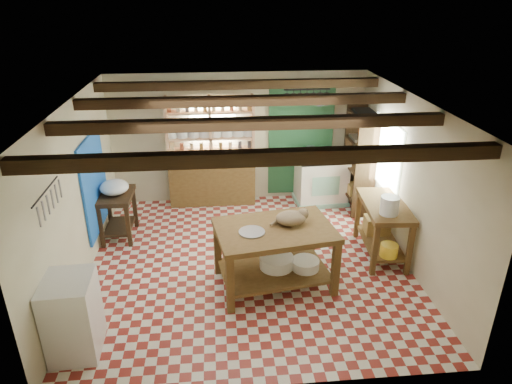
{
  "coord_description": "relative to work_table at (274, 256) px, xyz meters",
  "views": [
    {
      "loc": [
        -0.46,
        -6.21,
        4.05
      ],
      "look_at": [
        0.15,
        0.3,
        1.11
      ],
      "focal_mm": 32.0,
      "sensor_mm": 36.0,
      "label": 1
    }
  ],
  "objects": [
    {
      "name": "basin_large",
      "position": [
        0.04,
        0.06,
        -0.13
      ],
      "size": [
        0.58,
        0.58,
        0.18
      ],
      "primitive_type": "cylinder",
      "rotation": [
        0.0,
        0.0,
        0.16
      ],
      "color": "white",
      "rests_on": "work_table"
    },
    {
      "name": "ceiling",
      "position": [
        -0.33,
        0.58,
        2.13
      ],
      "size": [
        5.0,
        5.0,
        0.02
      ],
      "primitive_type": "cube",
      "color": "#424246",
      "rests_on": "wall_back"
    },
    {
      "name": "wall_front",
      "position": [
        -0.33,
        -1.92,
        0.83
      ],
      "size": [
        5.0,
        0.04,
        2.6
      ],
      "primitive_type": "cube",
      "color": "beige",
      "rests_on": "floor"
    },
    {
      "name": "enamel_bowl",
      "position": [
        -2.53,
        1.65,
        0.48
      ],
      "size": [
        0.49,
        0.49,
        0.24
      ],
      "primitive_type": "ellipsoid",
      "rotation": [
        0.0,
        0.0,
        -0.0
      ],
      "color": "white",
      "rests_on": "prep_table"
    },
    {
      "name": "shelving_unit",
      "position": [
        -0.88,
        2.89,
        0.63
      ],
      "size": [
        1.7,
        0.34,
        2.2
      ],
      "primitive_type": "cube",
      "color": "tan",
      "rests_on": "floor"
    },
    {
      "name": "cat",
      "position": [
        0.24,
        0.09,
        0.57
      ],
      "size": [
        0.52,
        0.46,
        0.2
      ],
      "primitive_type": "ellipsoid",
      "rotation": [
        0.0,
        0.0,
        0.33
      ],
      "color": "#917754",
      "rests_on": "work_table"
    },
    {
      "name": "pot_rack",
      "position": [
        0.92,
        2.63,
        1.71
      ],
      "size": [
        0.86,
        0.12,
        0.36
      ],
      "primitive_type": "cube",
      "color": "black",
      "rests_on": "ceiling"
    },
    {
      "name": "wall_left",
      "position": [
        -2.83,
        0.58,
        0.83
      ],
      "size": [
        0.04,
        5.0,
        2.6
      ],
      "primitive_type": "cube",
      "color": "beige",
      "rests_on": "floor"
    },
    {
      "name": "kettle_left",
      "position": [
        1.06,
        2.72,
        0.62
      ],
      "size": [
        0.21,
        0.21,
        0.22
      ],
      "primitive_type": "cylinder",
      "rotation": [
        0.0,
        0.0,
        0.05
      ],
      "color": "#93949A",
      "rests_on": "stove"
    },
    {
      "name": "wall_right",
      "position": [
        2.17,
        0.58,
        0.83
      ],
      "size": [
        0.04,
        5.0,
        2.6
      ],
      "primitive_type": "cube",
      "color": "beige",
      "rests_on": "floor"
    },
    {
      "name": "stove",
      "position": [
        1.31,
        2.73,
        0.02
      ],
      "size": [
        1.03,
        0.72,
        0.98
      ],
      "primitive_type": "cube",
      "rotation": [
        0.0,
        0.0,
        0.05
      ],
      "color": "#EFE5CF",
      "rests_on": "floor"
    },
    {
      "name": "right_counter",
      "position": [
        1.85,
        0.65,
        -0.01
      ],
      "size": [
        0.75,
        1.34,
        0.93
      ],
      "primitive_type": "cube",
      "rotation": [
        0.0,
        0.0,
        -0.08
      ],
      "color": "brown",
      "rests_on": "floor"
    },
    {
      "name": "yellow_tub",
      "position": [
        1.81,
        0.2,
        -0.12
      ],
      "size": [
        0.29,
        0.29,
        0.2
      ],
      "primitive_type": "cylinder",
      "rotation": [
        0.0,
        0.0,
        -0.08
      ],
      "color": "yellow",
      "rests_on": "right_counter"
    },
    {
      "name": "utensil_rail",
      "position": [
        -2.77,
        -0.62,
        1.31
      ],
      "size": [
        0.06,
        0.9,
        0.28
      ],
      "primitive_type": "cube",
      "color": "black",
      "rests_on": "wall_left"
    },
    {
      "name": "steel_tray",
      "position": [
        -0.34,
        -0.1,
        0.48
      ],
      "size": [
        0.42,
        0.42,
        0.02
      ],
      "primitive_type": "cylinder",
      "rotation": [
        0.0,
        0.0,
        0.16
      ],
      "color": "#93949A",
      "rests_on": "work_table"
    },
    {
      "name": "green_wall_patch",
      "position": [
        0.92,
        3.05,
        0.78
      ],
      "size": [
        1.3,
        0.04,
        2.3
      ],
      "primitive_type": "cube",
      "color": "#1F4F2C",
      "rests_on": "wall_back"
    },
    {
      "name": "kettle_right",
      "position": [
        1.41,
        2.74,
        0.61
      ],
      "size": [
        0.17,
        0.17,
        0.2
      ],
      "primitive_type": "cylinder",
      "rotation": [
        0.0,
        0.0,
        0.05
      ],
      "color": "black",
      "rests_on": "stove"
    },
    {
      "name": "window_right",
      "position": [
        2.15,
        1.58,
        0.93
      ],
      "size": [
        0.02,
        1.3,
        1.2
      ],
      "primitive_type": "cube",
      "color": "silver",
      "rests_on": "wall_right"
    },
    {
      "name": "tall_rack",
      "position": [
        1.95,
        2.38,
        0.53
      ],
      "size": [
        0.4,
        0.86,
        2.0
      ],
      "primitive_type": "cube",
      "color": "#372413",
      "rests_on": "floor"
    },
    {
      "name": "basin_small",
      "position": [
        0.46,
        -0.03,
        -0.15
      ],
      "size": [
        0.47,
        0.47,
        0.14
      ],
      "primitive_type": "cylinder",
      "rotation": [
        0.0,
        0.0,
        0.16
      ],
      "color": "white",
      "rests_on": "work_table"
    },
    {
      "name": "wicker_basket",
      "position": [
        1.87,
        0.95,
        -0.08
      ],
      "size": [
        0.42,
        0.35,
        0.28
      ],
      "primitive_type": "cube",
      "rotation": [
        0.0,
        0.0,
        -0.08
      ],
      "color": "#AB8745",
      "rests_on": "right_counter"
    },
    {
      "name": "white_bucket",
      "position": [
        1.77,
        0.3,
        0.6
      ],
      "size": [
        0.3,
        0.3,
        0.28
      ],
      "primitive_type": "cylinder",
      "rotation": [
        0.0,
        0.0,
        -0.08
      ],
      "color": "white",
      "rests_on": "right_counter"
    },
    {
      "name": "work_table",
      "position": [
        0.0,
        0.0,
        0.0
      ],
      "size": [
        1.81,
        1.35,
        0.94
      ],
      "primitive_type": "cube",
      "rotation": [
        0.0,
        0.0,
        0.16
      ],
      "color": "brown",
      "rests_on": "floor"
    },
    {
      "name": "white_cabinet",
      "position": [
        -2.55,
        -1.14,
        0.03
      ],
      "size": [
        0.59,
        0.69,
        1.0
      ],
      "primitive_type": "cube",
      "rotation": [
        0.0,
        0.0,
        0.04
      ],
      "color": "white",
      "rests_on": "floor"
    },
    {
      "name": "blue_wall_patch",
      "position": [
        -2.8,
        1.48,
        0.63
      ],
      "size": [
        0.04,
        1.4,
        1.6
      ],
      "primitive_type": "cube",
      "color": "blue",
      "rests_on": "wall_left"
    },
    {
      "name": "wall_back",
      "position": [
        -0.33,
        3.08,
        0.83
      ],
      "size": [
        5.0,
        0.04,
        2.6
      ],
      "primitive_type": "cube",
      "color": "beige",
      "rests_on": "floor"
    },
    {
      "name": "ceiling_beams",
      "position": [
        -0.33,
        0.58,
        2.01
      ],
      "size": [
        5.0,
        3.8,
        0.15
      ],
      "primitive_type": "cube",
      "color": "#372413",
      "rests_on": "ceiling"
    },
    {
      "name": "floor",
      "position": [
        -0.33,
        0.58,
        -0.48
      ],
      "size": [
        5.0,
        5.0,
        0.02
      ],
      "primitive_type": "cube",
      "color": "maroon",
      "rests_on": "ground"
    },
    {
      "name": "window_back",
      "position": [
        -0.83,
        3.06,
        1.23
      ],
      "size": [
        0.9,
        0.02,
        0.8
      ],
      "primitive_type": "cube",
      "color": "silver",
      "rests_on": "wall_back"
    },
    {
      "name": "prep_table",
      "position": [
        -2.53,
        1.65,
        -0.05
      ],
      "size": [
        0.56,
        0.82,
        0.83
      ],
      "primitive_type": "cube",
      "rotation": [
        0.0,
        0.0,
        -0.0
      ],
      "color": "#372413",
      "rests_on": "floor"
    }
  ]
}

